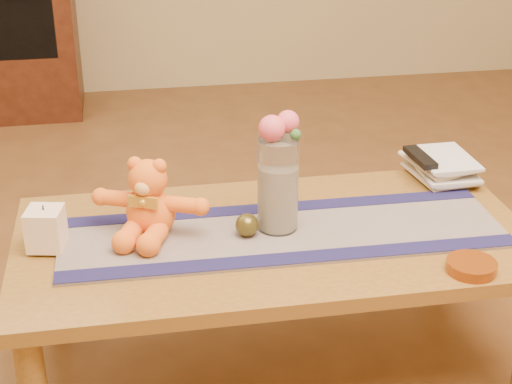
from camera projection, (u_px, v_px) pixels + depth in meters
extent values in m
plane|color=brown|center=(273.00, 367.00, 2.32)|extent=(5.50, 5.50, 0.00)
cube|color=brown|center=(274.00, 240.00, 2.13)|extent=(1.40, 0.70, 0.04)
cylinder|color=brown|center=(50.00, 277.00, 2.39)|extent=(0.07, 0.07, 0.41)
cylinder|color=brown|center=(445.00, 241.00, 2.59)|extent=(0.07, 0.07, 0.41)
cube|color=#1D1845|center=(283.00, 233.00, 2.12)|extent=(1.21, 0.37, 0.01)
cube|color=#181643|center=(294.00, 258.00, 1.99)|extent=(1.20, 0.08, 0.00)
cube|color=#181643|center=(274.00, 208.00, 2.25)|extent=(1.20, 0.08, 0.00)
cube|color=#F9DCB7|center=(46.00, 228.00, 2.02)|extent=(0.11, 0.11, 0.11)
cylinder|color=black|center=(43.00, 208.00, 2.00)|extent=(0.00, 0.00, 0.01)
cylinder|color=silver|center=(278.00, 184.00, 2.09)|extent=(0.11, 0.11, 0.26)
cylinder|color=beige|center=(278.00, 198.00, 2.10)|extent=(0.09, 0.09, 0.18)
sphere|color=#E24F60|center=(272.00, 128.00, 2.00)|extent=(0.07, 0.07, 0.07)
sphere|color=#E24F60|center=(288.00, 122.00, 2.02)|extent=(0.06, 0.06, 0.06)
sphere|color=#4A61A1|center=(280.00, 124.00, 2.05)|extent=(0.04, 0.04, 0.04)
sphere|color=#4A61A1|center=(266.00, 130.00, 2.03)|extent=(0.04, 0.04, 0.04)
sphere|color=#33662D|center=(295.00, 134.00, 2.01)|extent=(0.03, 0.03, 0.03)
sphere|color=#4B4319|center=(247.00, 225.00, 2.09)|extent=(0.07, 0.07, 0.06)
imported|color=beige|center=(417.00, 178.00, 2.43)|extent=(0.19, 0.24, 0.02)
imported|color=beige|center=(419.00, 173.00, 2.42)|extent=(0.17, 0.23, 0.02)
imported|color=beige|center=(415.00, 167.00, 2.42)|extent=(0.20, 0.25, 0.02)
imported|color=beige|center=(420.00, 161.00, 2.41)|extent=(0.17, 0.23, 0.02)
cube|color=black|center=(420.00, 157.00, 2.39)|extent=(0.06, 0.16, 0.02)
cylinder|color=#BF5914|center=(471.00, 266.00, 1.94)|extent=(0.16, 0.16, 0.03)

